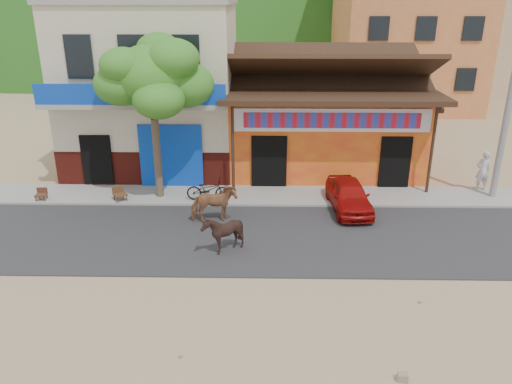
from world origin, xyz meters
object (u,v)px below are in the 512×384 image
at_px(red_car, 349,195).
at_px(scooter, 208,189).
at_px(pedestrian, 483,171).
at_px(cafe_chair_left, 40,190).
at_px(cow_tan, 214,204).
at_px(utility_pole, 511,92).
at_px(cow_dark, 223,233).
at_px(cafe_chair_right, 119,189).
at_px(tree, 154,119).

bearing_deg(red_car, scooter, 169.13).
height_order(pedestrian, cafe_chair_left, pedestrian).
bearing_deg(cow_tan, cafe_chair_left, 61.37).
distance_m(scooter, cafe_chair_left, 6.32).
relative_size(utility_pole, pedestrian, 5.03).
bearing_deg(pedestrian, cafe_chair_left, -0.90).
bearing_deg(cow_dark, cafe_chair_right, -125.18).
relative_size(cow_dark, red_car, 0.39).
distance_m(utility_pole, red_car, 6.83).
distance_m(tree, cow_tan, 3.98).
xyz_separation_m(scooter, cafe_chair_left, (-6.32, -0.09, -0.02)).
bearing_deg(utility_pole, scooter, -176.80).
bearing_deg(cafe_chair_left, utility_pole, -1.45).
height_order(tree, cafe_chair_left, tree).
bearing_deg(tree, utility_pole, 0.90).
distance_m(tree, utility_pole, 12.84).
height_order(tree, cow_dark, tree).
relative_size(utility_pole, cow_tan, 5.21).
bearing_deg(pedestrian, scooter, 1.38).
distance_m(utility_pole, cow_dark, 11.52).
xyz_separation_m(cow_tan, cow_dark, (0.48, -2.18, -0.02)).
relative_size(tree, cafe_chair_right, 6.36).
distance_m(tree, cow_dark, 5.70).
height_order(utility_pole, red_car, utility_pole).
distance_m(cow_tan, red_car, 4.91).
height_order(utility_pole, scooter, utility_pole).
xyz_separation_m(cow_tan, scooter, (-0.39, 1.74, -0.14)).
relative_size(red_car, cafe_chair_right, 3.42).
bearing_deg(cafe_chair_right, pedestrian, -32.07).
relative_size(tree, cow_tan, 3.91).
height_order(tree, utility_pole, utility_pole).
bearing_deg(tree, cow_dark, -57.25).
bearing_deg(cow_dark, pedestrian, 125.28).
height_order(cow_tan, scooter, cow_tan).
relative_size(utility_pole, scooter, 4.91).
relative_size(cow_tan, cafe_chair_right, 1.63).
relative_size(cow_tan, red_car, 0.48).
relative_size(red_car, scooter, 1.98).
bearing_deg(pedestrian, utility_pole, 100.34).
height_order(utility_pole, cafe_chair_right, utility_pole).
bearing_deg(pedestrian, cow_dark, 22.42).
xyz_separation_m(utility_pole, pedestrian, (-0.20, 0.70, -3.21)).
distance_m(utility_pole, cafe_chair_right, 14.65).
xyz_separation_m(cow_tan, cafe_chair_left, (-6.70, 1.65, -0.16)).
height_order(tree, pedestrian, tree).
xyz_separation_m(scooter, cafe_chair_right, (-3.32, -0.09, 0.04)).
bearing_deg(tree, red_car, -8.04).
height_order(cow_tan, cafe_chair_right, cow_tan).
bearing_deg(utility_pole, cafe_chair_left, -177.67).
bearing_deg(cow_dark, utility_pole, 121.57).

